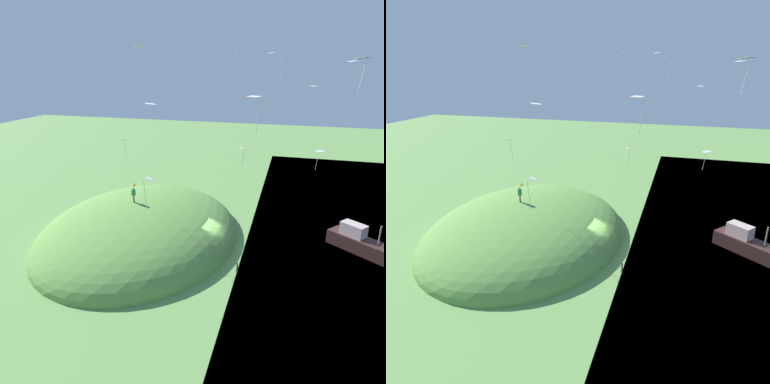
% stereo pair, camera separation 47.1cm
% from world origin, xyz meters
% --- Properties ---
extents(ground_plane, '(160.00, 160.00, 0.00)m').
position_xyz_m(ground_plane, '(0.00, 0.00, 0.00)').
color(ground_plane, '#64934A').
extents(grass_hill, '(20.34, 25.77, 7.25)m').
position_xyz_m(grass_hill, '(7.83, -0.67, 0.00)').
color(grass_hill, '#619441').
rests_on(grass_hill, ground_plane).
extents(boat_on_lake, '(6.12, 5.37, 3.31)m').
position_xyz_m(boat_on_lake, '(-14.07, -3.00, 0.94)').
color(boat_on_lake, '#361F1D').
rests_on(boat_on_lake, lake_water).
extents(person_with_child, '(0.61, 0.61, 1.66)m').
position_xyz_m(person_with_child, '(8.39, -0.56, 4.65)').
color(person_with_child, '#504D3E').
rests_on(person_with_child, grass_hill).
extents(person_on_hilltop, '(0.47, 0.47, 1.72)m').
position_xyz_m(person_on_hilltop, '(13.63, -11.79, 1.07)').
color(person_on_hilltop, '#3D3636').
rests_on(person_on_hilltop, ground_plane).
extents(kite_0, '(0.82, 0.86, 1.52)m').
position_xyz_m(kite_0, '(-4.61, -1.94, 17.99)').
color(kite_0, white).
extents(kite_1, '(1.32, 1.42, 1.54)m').
position_xyz_m(kite_1, '(5.11, 1.85, 13.93)').
color(kite_1, white).
extents(kite_2, '(1.10, 1.19, 1.45)m').
position_xyz_m(kite_2, '(-8.64, -11.75, 14.87)').
color(kite_2, silver).
extents(kite_3, '(0.81, 0.91, 2.17)m').
position_xyz_m(kite_3, '(-5.12, -9.32, 17.58)').
color(kite_3, white).
extents(kite_5, '(0.97, 0.88, 2.13)m').
position_xyz_m(kite_5, '(-4.64, 9.67, 15.25)').
color(kite_5, '#F6DACF').
extents(kite_6, '(1.08, 0.97, 2.19)m').
position_xyz_m(kite_6, '(-9.93, -9.83, 7.98)').
color(kite_6, white).
extents(kite_7, '(0.99, 1.07, 1.90)m').
position_xyz_m(kite_7, '(-10.20, 9.25, 17.40)').
color(kite_7, white).
extents(kite_8, '(1.26, 1.40, 1.90)m').
position_xyz_m(kite_8, '(-12.41, -12.69, 17.44)').
color(kite_8, white).
extents(kite_9, '(0.81, 0.88, 1.53)m').
position_xyz_m(kite_9, '(-2.89, 0.37, 10.10)').
color(kite_9, silver).
extents(kite_10, '(0.82, 0.97, 1.27)m').
position_xyz_m(kite_10, '(-1.21, -6.03, 18.26)').
color(kite_10, white).
extents(kite_11, '(0.72, 0.74, 2.23)m').
position_xyz_m(kite_11, '(2.09, 10.19, 9.69)').
color(kite_11, white).
extents(kite_12, '(0.74, 0.80, 2.15)m').
position_xyz_m(kite_12, '(8.87, 0.01, 9.98)').
color(kite_12, white).
extents(kite_13, '(0.81, 0.58, 1.71)m').
position_xyz_m(kite_13, '(5.34, 3.40, 18.46)').
color(kite_13, white).
extents(mooring_post, '(0.14, 0.14, 1.14)m').
position_xyz_m(mooring_post, '(-3.34, 4.30, 0.57)').
color(mooring_post, brown).
rests_on(mooring_post, ground_plane).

